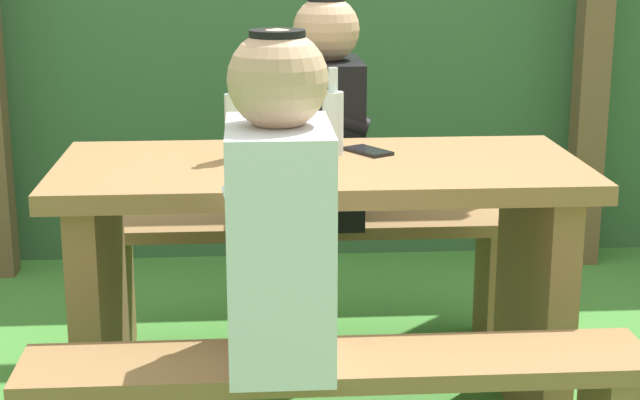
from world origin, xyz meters
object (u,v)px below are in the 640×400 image
(person_black_coat, at_px, (326,119))
(bench_far, at_px, (308,255))
(person_white_shirt, at_px, (279,212))
(picnic_table, at_px, (320,249))
(bottle_left, at_px, (236,123))
(drinking_glass, at_px, (315,147))
(bottle_right, at_px, (333,120))
(cell_phone, at_px, (368,151))

(person_black_coat, bearing_deg, bench_far, 176.79)
(person_white_shirt, bearing_deg, picnic_table, 77.22)
(bottle_left, bearing_deg, drinking_glass, -16.22)
(picnic_table, height_order, bottle_left, bottle_left)
(bench_far, relative_size, bottle_right, 5.87)
(person_white_shirt, bearing_deg, bottle_right, 75.56)
(person_white_shirt, relative_size, bottle_right, 3.02)
(drinking_glass, distance_m, bottle_right, 0.13)
(person_white_shirt, distance_m, bottle_left, 0.62)
(cell_phone, bearing_deg, bench_far, 74.86)
(bottle_left, distance_m, bottle_right, 0.27)
(bottle_right, bearing_deg, picnic_table, -113.44)
(bench_far, distance_m, bottle_left, 0.77)
(drinking_glass, bearing_deg, cell_phone, 36.16)
(picnic_table, xyz_separation_m, bottle_left, (-0.22, 0.05, 0.34))
(picnic_table, height_order, person_black_coat, person_black_coat)
(drinking_glass, relative_size, bottle_left, 0.34)
(cell_phone, bearing_deg, person_black_coat, 67.91)
(cell_phone, bearing_deg, picnic_table, -175.65)
(drinking_glass, bearing_deg, bench_far, 88.54)
(picnic_table, distance_m, cell_phone, 0.31)
(person_white_shirt, xyz_separation_m, bottle_right, (0.17, 0.65, 0.08))
(person_white_shirt, bearing_deg, person_black_coat, 80.55)
(bench_far, distance_m, drinking_glass, 0.75)
(drinking_glass, bearing_deg, bottle_left, 163.78)
(person_white_shirt, xyz_separation_m, drinking_glass, (0.11, 0.55, 0.03))
(person_white_shirt, bearing_deg, bench_far, 83.55)
(bottle_right, xyz_separation_m, cell_phone, (0.10, 0.01, -0.09))
(drinking_glass, height_order, cell_phone, drinking_glass)
(drinking_glass, bearing_deg, picnic_table, 28.10)
(person_white_shirt, height_order, cell_phone, person_white_shirt)
(person_black_coat, xyz_separation_m, cell_phone, (0.08, -0.45, -0.01))
(bottle_left, xyz_separation_m, cell_phone, (0.36, 0.05, -0.09))
(bench_far, relative_size, cell_phone, 10.00)
(bottle_left, relative_size, bottle_right, 1.02)
(person_white_shirt, xyz_separation_m, cell_phone, (0.27, 0.66, -0.01))
(bench_far, height_order, drinking_glass, drinking_glass)
(person_white_shirt, height_order, bottle_right, person_white_shirt)
(person_white_shirt, xyz_separation_m, person_black_coat, (0.19, 1.12, 0.00))
(picnic_table, distance_m, bench_far, 0.59)
(bench_far, xyz_separation_m, person_black_coat, (0.06, -0.00, 0.46))
(bench_far, bearing_deg, person_black_coat, -3.21)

